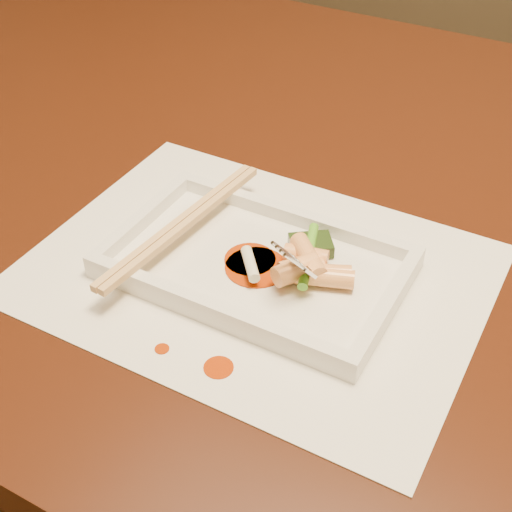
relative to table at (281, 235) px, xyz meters
The scene contains 24 objects.
table is the anchor object (origin of this frame).
placemat 0.21m from the table, 70.48° to the right, with size 0.40×0.30×0.00m, color white.
sauce_splatter_a 0.32m from the table, 72.38° to the right, with size 0.02×0.02×0.00m, color #AB3205.
sauce_splatter_b 0.32m from the table, 81.82° to the right, with size 0.01×0.01×0.00m, color #AB3205.
plate_base 0.22m from the table, 70.48° to the right, with size 0.26×0.16×0.01m, color white.
plate_rim_far 0.17m from the table, 58.60° to the right, with size 0.26×0.01×0.01m, color white.
plate_rim_near 0.28m from the table, 75.97° to the right, with size 0.26×0.01×0.01m, color white.
plate_rim_left 0.22m from the table, 109.17° to the right, with size 0.01×0.14×0.01m, color white.
plate_rim_right 0.28m from the table, 43.42° to the right, with size 0.01×0.14×0.01m, color white.
veg_piece 0.21m from the table, 54.45° to the right, with size 0.04×0.03×0.01m, color black.
scallion_white 0.24m from the table, 71.27° to the right, with size 0.01×0.01×0.04m, color #EAEACC.
scallion_green 0.23m from the table, 56.25° to the right, with size 0.01×0.01×0.09m, color #429B19.
chopstick_a 0.22m from the table, 96.26° to the right, with size 0.01×0.22×0.01m, color #DEAC6F.
chopstick_b 0.22m from the table, 93.69° to the right, with size 0.01×0.22×0.01m, color #DEAC6F.
fork 0.28m from the table, 50.10° to the right, with size 0.09×0.10×0.14m, color silver, non-canonical shape.
sauce_blob_0 0.21m from the table, 72.49° to the right, with size 0.05×0.05×0.00m, color #AB3205.
sauce_blob_1 0.22m from the table, 70.20° to the right, with size 0.06×0.06×0.00m, color #AB3205.
rice_cake_0 0.24m from the table, 54.03° to the right, with size 0.02×0.02×0.05m, color #FEC276.
rice_cake_1 0.25m from the table, 53.52° to the right, with size 0.02×0.02×0.05m, color #FEC276.
rice_cake_2 0.25m from the table, 60.18° to the right, with size 0.02×0.02×0.04m, color #FEC276.
rice_cake_3 0.24m from the table, 58.66° to the right, with size 0.02×0.02×0.04m, color #FEC276.
rice_cake_4 0.22m from the table, 56.81° to the right, with size 0.02×0.02×0.04m, color #FEC276.
rice_cake_5 0.23m from the table, 56.65° to the right, with size 0.02×0.02×0.05m, color #FEC276.
rice_cake_6 0.23m from the table, 58.33° to the right, with size 0.02×0.02×0.04m, color #FEC276.
Camera 1 is at (0.30, -0.60, 1.17)m, focal length 50.00 mm.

